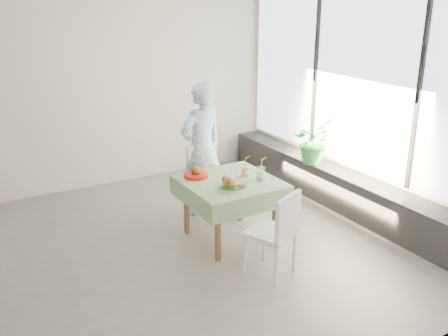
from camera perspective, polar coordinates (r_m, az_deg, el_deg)
floor at (r=5.68m, az=-8.31°, el=-10.08°), size 6.00×6.00×0.00m
wall_back at (r=7.48m, az=-16.09°, el=8.00°), size 6.00×0.02×2.80m
wall_front at (r=3.08m, az=8.24°, el=-7.17°), size 6.00×0.02×2.80m
wall_right at (r=6.78m, az=15.46°, el=6.95°), size 0.02×5.00×2.80m
window_pane at (r=6.71m, az=15.46°, el=9.01°), size 0.01×4.80×2.18m
window_ledge at (r=6.97m, az=13.46°, el=-2.46°), size 0.40×4.80×0.50m
cafe_table at (r=5.83m, az=0.67°, el=-4.02°), size 1.05×1.05×0.74m
chair_far at (r=6.49m, az=-1.56°, el=-3.15°), size 0.50×0.50×0.95m
chair_near at (r=5.23m, az=5.42°, el=-9.16°), size 0.57×0.57×0.92m
diner at (r=6.44m, az=-2.58°, el=2.20°), size 0.71×0.54×1.76m
main_dish at (r=5.45m, az=0.83°, el=-1.86°), size 0.34×0.34×0.17m
juice_cup_orange at (r=5.84m, az=2.39°, el=-0.35°), size 0.10×0.10×0.28m
juice_cup_lemonade at (r=5.74m, az=4.21°, el=-0.68°), size 0.11×0.11×0.30m
second_dish at (r=5.82m, az=-3.22°, el=-0.67°), size 0.28×0.28×0.13m
potted_plant at (r=7.11m, az=10.09°, el=3.02°), size 0.74×0.72×0.62m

